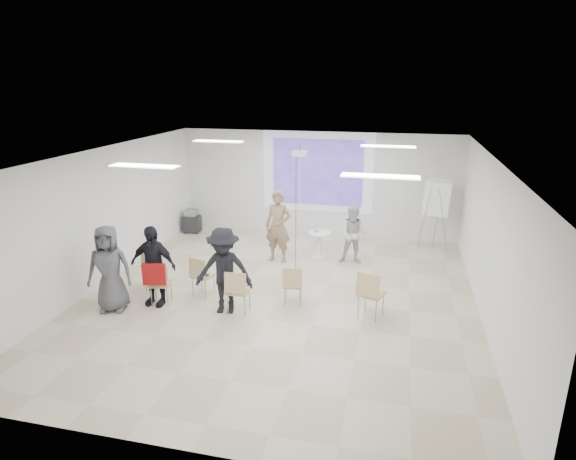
% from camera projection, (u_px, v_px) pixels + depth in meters
% --- Properties ---
extents(floor, '(8.00, 9.00, 0.10)m').
position_uv_depth(floor, '(279.00, 300.00, 10.13)').
color(floor, beige).
rests_on(floor, ground).
extents(ceiling, '(8.00, 9.00, 0.10)m').
position_uv_depth(ceiling, '(278.00, 153.00, 9.20)').
color(ceiling, white).
rests_on(ceiling, wall_back).
extents(wall_back, '(8.00, 0.10, 3.00)m').
position_uv_depth(wall_back, '(318.00, 184.00, 13.89)').
color(wall_back, silver).
rests_on(wall_back, floor).
extents(wall_left, '(0.10, 9.00, 3.00)m').
position_uv_depth(wall_left, '(100.00, 217.00, 10.55)').
color(wall_left, silver).
rests_on(wall_left, floor).
extents(wall_right, '(0.10, 9.00, 3.00)m').
position_uv_depth(wall_right, '(493.00, 245.00, 8.79)').
color(wall_right, silver).
rests_on(wall_right, floor).
extents(projection_halo, '(3.20, 0.01, 2.30)m').
position_uv_depth(projection_halo, '(317.00, 172.00, 13.73)').
color(projection_halo, silver).
rests_on(projection_halo, wall_back).
extents(projection_image, '(2.60, 0.01, 1.90)m').
position_uv_depth(projection_image, '(317.00, 172.00, 13.71)').
color(projection_image, '#4D31A7').
rests_on(projection_image, wall_back).
extents(pedestal_table, '(0.68, 0.68, 0.70)m').
position_uv_depth(pedestal_table, '(319.00, 243.00, 12.28)').
color(pedestal_table, white).
rests_on(pedestal_table, floor).
extents(player_left, '(0.81, 0.60, 2.06)m').
position_uv_depth(player_left, '(278.00, 222.00, 11.87)').
color(player_left, '#8F7558').
rests_on(player_left, floor).
extents(player_right, '(0.81, 0.66, 1.64)m').
position_uv_depth(player_right, '(354.00, 232.00, 11.80)').
color(player_right, silver).
rests_on(player_right, floor).
extents(controller_left, '(0.05, 0.12, 0.04)m').
position_uv_depth(controller_left, '(287.00, 207.00, 11.96)').
color(controller_left, white).
rests_on(controller_left, player_left).
extents(controller_right, '(0.05, 0.13, 0.04)m').
position_uv_depth(controller_right, '(348.00, 217.00, 11.99)').
color(controller_right, white).
rests_on(controller_right, player_right).
extents(chair_far_left, '(0.44, 0.47, 0.90)m').
position_uv_depth(chair_far_left, '(154.00, 268.00, 10.31)').
color(chair_far_left, tan).
rests_on(chair_far_left, floor).
extents(chair_left_mid, '(0.48, 0.51, 0.86)m').
position_uv_depth(chair_left_mid, '(159.00, 281.00, 9.67)').
color(chair_left_mid, tan).
rests_on(chair_left_mid, floor).
extents(chair_left_inner, '(0.49, 0.51, 0.86)m').
position_uv_depth(chair_left_inner, '(201.00, 273.00, 10.08)').
color(chair_left_inner, tan).
rests_on(chair_left_inner, floor).
extents(chair_center, '(0.43, 0.47, 0.90)m').
position_uv_depth(chair_center, '(237.00, 289.00, 9.27)').
color(chair_center, tan).
rests_on(chair_center, floor).
extents(chair_right_inner, '(0.44, 0.46, 0.82)m').
position_uv_depth(chair_right_inner, '(293.00, 283.00, 9.67)').
color(chair_right_inner, tan).
rests_on(chair_right_inner, floor).
extents(chair_right_far, '(0.58, 0.60, 0.96)m').
position_uv_depth(chair_right_far, '(370.00, 291.00, 9.09)').
color(chair_right_far, tan).
rests_on(chair_right_far, floor).
extents(red_jacket, '(0.46, 0.20, 0.43)m').
position_uv_depth(red_jacket, '(154.00, 274.00, 9.47)').
color(red_jacket, '#A01313').
rests_on(red_jacket, chair_left_mid).
extents(laptop, '(0.36, 0.29, 0.02)m').
position_uv_depth(laptop, '(203.00, 274.00, 10.18)').
color(laptop, black).
rests_on(laptop, chair_left_inner).
extents(audience_left, '(1.13, 0.70, 1.91)m').
position_uv_depth(audience_left, '(153.00, 260.00, 9.58)').
color(audience_left, black).
rests_on(audience_left, floor).
extents(audience_mid, '(1.33, 0.81, 1.96)m').
position_uv_depth(audience_mid, '(224.00, 265.00, 9.23)').
color(audience_mid, black).
rests_on(audience_mid, floor).
extents(audience_outer, '(1.09, 0.86, 1.95)m').
position_uv_depth(audience_outer, '(109.00, 264.00, 9.33)').
color(audience_outer, '#525256').
rests_on(audience_outer, floor).
extents(flipchart_easel, '(0.78, 0.62, 1.91)m').
position_uv_depth(flipchart_easel, '(437.00, 199.00, 12.55)').
color(flipchart_easel, '#97999F').
rests_on(flipchart_easel, floor).
extents(av_cart, '(0.51, 0.42, 0.72)m').
position_uv_depth(av_cart, '(192.00, 222.00, 14.34)').
color(av_cart, black).
rests_on(av_cart, floor).
extents(ceiling_projector, '(0.30, 0.25, 3.00)m').
position_uv_depth(ceiling_projector, '(299.00, 160.00, 10.67)').
color(ceiling_projector, white).
rests_on(ceiling_projector, ceiling).
extents(fluor_panel_nw, '(1.20, 0.30, 0.02)m').
position_uv_depth(fluor_panel_nw, '(218.00, 141.00, 11.52)').
color(fluor_panel_nw, white).
rests_on(fluor_panel_nw, ceiling).
extents(fluor_panel_ne, '(1.20, 0.30, 0.02)m').
position_uv_depth(fluor_panel_ne, '(388.00, 146.00, 10.65)').
color(fluor_panel_ne, white).
rests_on(fluor_panel_ne, ceiling).
extents(fluor_panel_sw, '(1.20, 0.30, 0.02)m').
position_uv_depth(fluor_panel_sw, '(144.00, 166.00, 8.27)').
color(fluor_panel_sw, white).
rests_on(fluor_panel_sw, ceiling).
extents(fluor_panel_se, '(1.20, 0.30, 0.02)m').
position_uv_depth(fluor_panel_se, '(380.00, 176.00, 7.40)').
color(fluor_panel_se, white).
rests_on(fluor_panel_se, ceiling).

